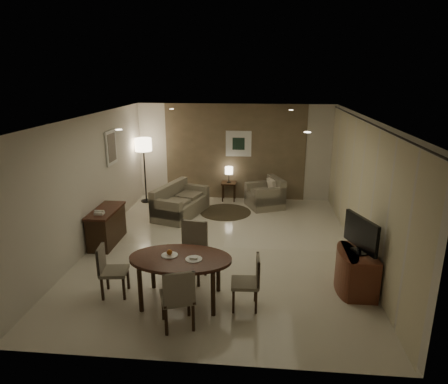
# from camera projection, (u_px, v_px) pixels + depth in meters

# --- Properties ---
(room_shell) EXTENTS (5.50, 7.00, 2.70)m
(room_shell) POSITION_uv_depth(u_px,v_px,m) (225.00, 180.00, 8.35)
(room_shell) COLOR beige
(room_shell) RESTS_ON ground
(taupe_accent) EXTENTS (3.96, 0.03, 2.70)m
(taupe_accent) POSITION_uv_depth(u_px,v_px,m) (235.00, 152.00, 11.30)
(taupe_accent) COLOR #7C664D
(taupe_accent) RESTS_ON wall_back
(curtain_wall) EXTENTS (0.08, 6.70, 2.58)m
(curtain_wall) POSITION_uv_depth(u_px,v_px,m) (360.00, 190.00, 7.74)
(curtain_wall) COLOR beige
(curtain_wall) RESTS_ON wall_right
(curtain_rod) EXTENTS (0.03, 6.80, 0.03)m
(curtain_rod) POSITION_uv_depth(u_px,v_px,m) (367.00, 122.00, 7.36)
(curtain_rod) COLOR black
(curtain_rod) RESTS_ON wall_right
(art_back_frame) EXTENTS (0.72, 0.03, 0.72)m
(art_back_frame) POSITION_uv_depth(u_px,v_px,m) (239.00, 144.00, 11.19)
(art_back_frame) COLOR silver
(art_back_frame) RESTS_ON wall_back
(art_back_canvas) EXTENTS (0.34, 0.01, 0.34)m
(art_back_canvas) POSITION_uv_depth(u_px,v_px,m) (239.00, 144.00, 11.18)
(art_back_canvas) COLOR black
(art_back_canvas) RESTS_ON wall_back
(art_left_frame) EXTENTS (0.03, 0.60, 0.80)m
(art_left_frame) POSITION_uv_depth(u_px,v_px,m) (111.00, 148.00, 9.22)
(art_left_frame) COLOR silver
(art_left_frame) RESTS_ON wall_left
(art_left_canvas) EXTENTS (0.01, 0.46, 0.64)m
(art_left_canvas) POSITION_uv_depth(u_px,v_px,m) (112.00, 148.00, 9.22)
(art_left_canvas) COLOR gray
(art_left_canvas) RESTS_ON wall_left
(downlight_nl) EXTENTS (0.10, 0.10, 0.01)m
(downlight_nl) POSITION_uv_depth(u_px,v_px,m) (119.00, 130.00, 6.00)
(downlight_nl) COLOR white
(downlight_nl) RESTS_ON ceiling
(downlight_nr) EXTENTS (0.10, 0.10, 0.01)m
(downlight_nr) POSITION_uv_depth(u_px,v_px,m) (307.00, 132.00, 5.74)
(downlight_nr) COLOR white
(downlight_nr) RESTS_ON ceiling
(downlight_fl) EXTENTS (0.10, 0.10, 0.01)m
(downlight_fl) POSITION_uv_depth(u_px,v_px,m) (172.00, 109.00, 9.43)
(downlight_fl) COLOR white
(downlight_fl) RESTS_ON ceiling
(downlight_fr) EXTENTS (0.10, 0.10, 0.01)m
(downlight_fr) POSITION_uv_depth(u_px,v_px,m) (291.00, 110.00, 9.18)
(downlight_fr) COLOR white
(downlight_fr) RESTS_ON ceiling
(console_desk) EXTENTS (0.48, 1.20, 0.75)m
(console_desk) POSITION_uv_depth(u_px,v_px,m) (107.00, 226.00, 8.48)
(console_desk) COLOR #442215
(console_desk) RESTS_ON floor
(telephone) EXTENTS (0.20, 0.14, 0.09)m
(telephone) POSITION_uv_depth(u_px,v_px,m) (99.00, 212.00, 8.07)
(telephone) COLOR white
(telephone) RESTS_ON console_desk
(tv_cabinet) EXTENTS (0.48, 0.90, 0.70)m
(tv_cabinet) POSITION_uv_depth(u_px,v_px,m) (358.00, 271.00, 6.61)
(tv_cabinet) COLOR brown
(tv_cabinet) RESTS_ON floor
(flat_tv) EXTENTS (0.36, 0.85, 0.60)m
(flat_tv) POSITION_uv_depth(u_px,v_px,m) (361.00, 234.00, 6.42)
(flat_tv) COLOR black
(flat_tv) RESTS_ON tv_cabinet
(dining_table) EXTENTS (1.61, 1.01, 0.75)m
(dining_table) POSITION_uv_depth(u_px,v_px,m) (181.00, 279.00, 6.30)
(dining_table) COLOR #442215
(dining_table) RESTS_ON floor
(chair_near) EXTENTS (0.59, 0.59, 0.95)m
(chair_near) POSITION_uv_depth(u_px,v_px,m) (177.00, 296.00, 5.65)
(chair_near) COLOR gray
(chair_near) RESTS_ON floor
(chair_far) EXTENTS (0.56, 0.56, 1.02)m
(chair_far) POSITION_uv_depth(u_px,v_px,m) (191.00, 253.00, 6.92)
(chair_far) COLOR gray
(chair_far) RESTS_ON floor
(chair_left) EXTENTS (0.47, 0.47, 0.86)m
(chair_left) POSITION_uv_depth(u_px,v_px,m) (114.00, 271.00, 6.46)
(chair_left) COLOR gray
(chair_left) RESTS_ON floor
(chair_right) EXTENTS (0.44, 0.44, 0.85)m
(chair_right) POSITION_uv_depth(u_px,v_px,m) (245.00, 282.00, 6.11)
(chair_right) COLOR gray
(chair_right) RESTS_ON floor
(plate_a) EXTENTS (0.26, 0.26, 0.02)m
(plate_a) POSITION_uv_depth(u_px,v_px,m) (170.00, 255.00, 6.25)
(plate_a) COLOR white
(plate_a) RESTS_ON dining_table
(plate_b) EXTENTS (0.26, 0.26, 0.02)m
(plate_b) POSITION_uv_depth(u_px,v_px,m) (194.00, 259.00, 6.12)
(plate_b) COLOR white
(plate_b) RESTS_ON dining_table
(fruit_apple) EXTENTS (0.09, 0.09, 0.09)m
(fruit_apple) POSITION_uv_depth(u_px,v_px,m) (169.00, 252.00, 6.24)
(fruit_apple) COLOR #A14C12
(fruit_apple) RESTS_ON plate_a
(napkin) EXTENTS (0.12, 0.08, 0.03)m
(napkin) POSITION_uv_depth(u_px,v_px,m) (194.00, 258.00, 6.11)
(napkin) COLOR white
(napkin) RESTS_ON plate_b
(round_rug) EXTENTS (1.33, 1.33, 0.01)m
(round_rug) POSITION_uv_depth(u_px,v_px,m) (225.00, 212.00, 10.46)
(round_rug) COLOR #413524
(round_rug) RESTS_ON floor
(sofa) EXTENTS (1.84, 1.29, 0.78)m
(sofa) POSITION_uv_depth(u_px,v_px,m) (181.00, 200.00, 10.15)
(sofa) COLOR gray
(sofa) RESTS_ON floor
(armchair) EXTENTS (1.13, 1.15, 0.80)m
(armchair) POSITION_uv_depth(u_px,v_px,m) (265.00, 193.00, 10.76)
(armchair) COLOR gray
(armchair) RESTS_ON floor
(side_table) EXTENTS (0.41, 0.41, 0.52)m
(side_table) POSITION_uv_depth(u_px,v_px,m) (229.00, 191.00, 11.39)
(side_table) COLOR black
(side_table) RESTS_ON floor
(table_lamp) EXTENTS (0.22, 0.22, 0.50)m
(table_lamp) POSITION_uv_depth(u_px,v_px,m) (229.00, 174.00, 11.25)
(table_lamp) COLOR #FFEAC1
(table_lamp) RESTS_ON side_table
(floor_lamp) EXTENTS (0.46, 0.46, 1.80)m
(floor_lamp) POSITION_uv_depth(u_px,v_px,m) (145.00, 171.00, 11.08)
(floor_lamp) COLOR #FFE5B7
(floor_lamp) RESTS_ON floor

